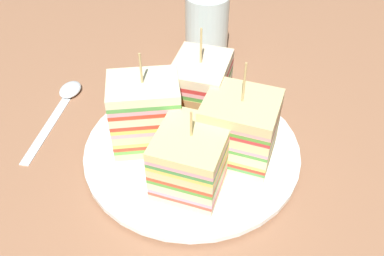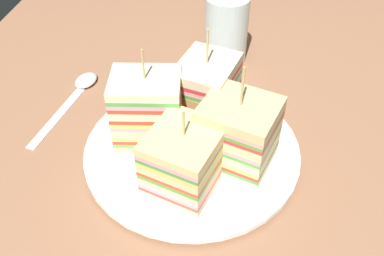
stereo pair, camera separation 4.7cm
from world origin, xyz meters
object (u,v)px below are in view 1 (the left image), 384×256
object	(u,v)px
drinking_glass	(207,32)
sandwich_wedge_1	(146,114)
spoon	(65,99)
sandwich_wedge_3	(239,129)
plate	(192,150)
sandwich_wedge_2	(187,159)
chip_pile	(194,136)
sandwich_wedge_0	(200,92)

from	to	relation	value
drinking_glass	sandwich_wedge_1	bearing A→B (deg)	-19.12
spoon	drinking_glass	world-z (taller)	drinking_glass
sandwich_wedge_3	drinking_glass	xyz separation A→B (cm)	(-22.66, -3.26, -0.94)
plate	sandwich_wedge_2	bearing A→B (deg)	-4.32
sandwich_wedge_3	spoon	distance (cm)	25.94
sandwich_wedge_3	drinking_glass	bearing A→B (deg)	-63.29
chip_pile	drinking_glass	bearing A→B (deg)	175.50
sandwich_wedge_2	drinking_glass	distance (cm)	26.81
sandwich_wedge_2	chip_pile	distance (cm)	6.53
plate	sandwich_wedge_3	world-z (taller)	sandwich_wedge_3
sandwich_wedge_0	sandwich_wedge_3	xyz separation A→B (cm)	(6.45, 4.25, -0.16)
sandwich_wedge_3	drinking_glass	size ratio (longest dim) A/B	1.24
sandwich_wedge_0	spoon	world-z (taller)	sandwich_wedge_0
plate	chip_pile	bearing A→B (deg)	160.32
chip_pile	drinking_glass	distance (cm)	20.86
drinking_glass	sandwich_wedge_0	bearing A→B (deg)	-3.49
sandwich_wedge_0	sandwich_wedge_2	world-z (taller)	sandwich_wedge_0
spoon	drinking_glass	size ratio (longest dim) A/B	1.60
drinking_glass	sandwich_wedge_3	bearing A→B (deg)	8.18
plate	drinking_glass	bearing A→B (deg)	174.95
sandwich_wedge_0	sandwich_wedge_1	world-z (taller)	sandwich_wedge_0
plate	sandwich_wedge_1	size ratio (longest dim) A/B	2.06
plate	sandwich_wedge_1	xyz separation A→B (cm)	(-0.86, -5.24, 4.86)
sandwich_wedge_0	sandwich_wedge_2	size ratio (longest dim) A/B	1.27
sandwich_wedge_3	spoon	bearing A→B (deg)	-7.57
sandwich_wedge_3	sandwich_wedge_1	bearing A→B (deg)	7.15
sandwich_wedge_1	chip_pile	size ratio (longest dim) A/B	1.62
sandwich_wedge_1	chip_pile	xyz separation A→B (cm)	(0.12, 5.50, -3.33)
sandwich_wedge_0	sandwich_wedge_1	distance (cm)	7.53
plate	sandwich_wedge_0	xyz separation A→B (cm)	(-5.22, 0.90, 4.69)
sandwich_wedge_3	sandwich_wedge_0	bearing A→B (deg)	-38.11
sandwich_wedge_2	chip_pile	size ratio (longest dim) A/B	1.31
chip_pile	spoon	bearing A→B (deg)	-117.18
sandwich_wedge_2	spoon	xyz separation A→B (cm)	(-15.25, -17.32, -4.39)
plate	sandwich_wedge_2	xyz separation A→B (cm)	(5.28, -0.40, 3.98)
sandwich_wedge_3	spoon	world-z (taller)	sandwich_wedge_3
chip_pile	plate	bearing A→B (deg)	-19.68
sandwich_wedge_2	drinking_glass	world-z (taller)	sandwich_wedge_2
sandwich_wedge_1	spoon	world-z (taller)	sandwich_wedge_1
sandwich_wedge_0	spoon	bearing A→B (deg)	-89.05
sandwich_wedge_3	chip_pile	xyz separation A→B (cm)	(-1.97, -4.89, -3.00)
plate	sandwich_wedge_2	distance (cm)	6.63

